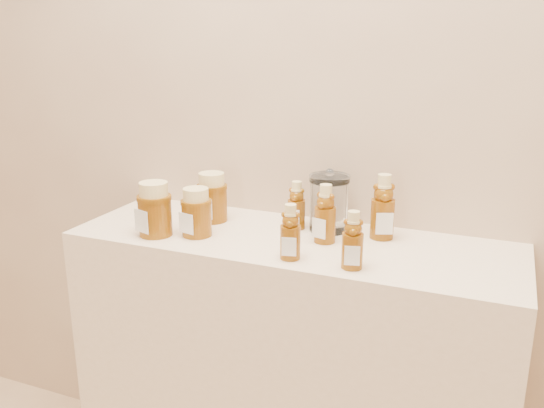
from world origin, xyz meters
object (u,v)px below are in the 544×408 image
at_px(bear_bottle_back_left, 297,202).
at_px(bear_bottle_front_left, 290,228).
at_px(glass_canister, 329,201).
at_px(display_table, 290,384).
at_px(honey_jar_left, 155,209).

distance_m(bear_bottle_back_left, bear_bottle_front_left, 0.23).
height_order(bear_bottle_front_left, glass_canister, glass_canister).
distance_m(bear_bottle_back_left, glass_canister, 0.09).
xyz_separation_m(bear_bottle_front_left, glass_canister, (0.02, 0.24, 0.01)).
bearing_deg(display_table, bear_bottle_front_left, -70.41).
relative_size(bear_bottle_back_left, honey_jar_left, 1.04).
bearing_deg(honey_jar_left, glass_canister, 45.88).
bearing_deg(bear_bottle_back_left, display_table, -79.83).
bearing_deg(glass_canister, bear_bottle_back_left, -168.22).
xyz_separation_m(bear_bottle_back_left, honey_jar_left, (-0.33, -0.20, -0.00)).
height_order(display_table, honey_jar_left, honey_jar_left).
relative_size(bear_bottle_back_left, glass_canister, 0.90).
bearing_deg(honey_jar_left, bear_bottle_front_left, 15.75).
bearing_deg(bear_bottle_front_left, display_table, 95.94).
xyz_separation_m(honey_jar_left, glass_canister, (0.42, 0.22, 0.01)).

